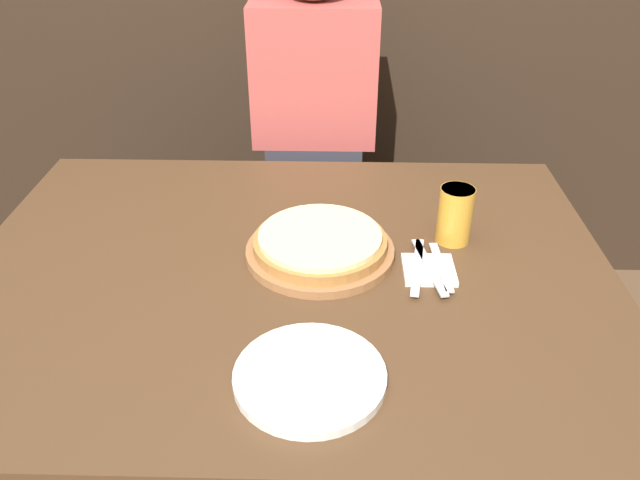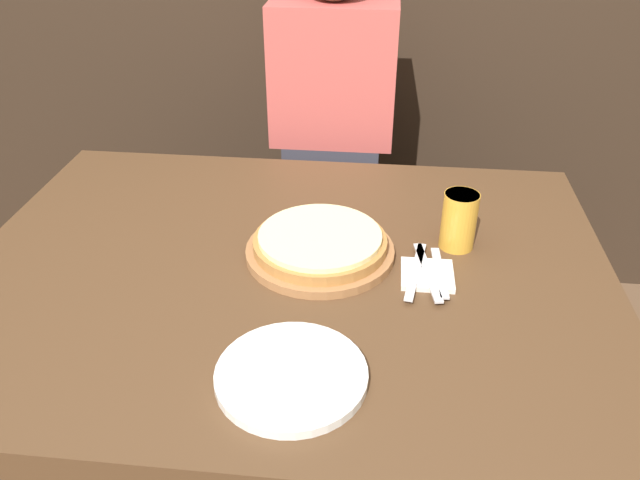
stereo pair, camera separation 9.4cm
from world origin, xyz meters
The scene contains 9 objects.
dining_table centered at (0.00, 0.00, 0.37)m, with size 1.41×1.08×0.74m.
pizza_on_board centered at (0.07, 0.05, 0.77)m, with size 0.33×0.33×0.06m.
beer_glass centered at (0.37, 0.12, 0.82)m, with size 0.08×0.08×0.13m.
dinner_plate centered at (0.06, -0.34, 0.75)m, with size 0.26×0.26×0.02m.
napkin_stack centered at (0.30, -0.01, 0.75)m, with size 0.11×0.11×0.01m.
fork centered at (0.28, -0.01, 0.76)m, with size 0.05×0.21×0.00m.
dinner_knife centered at (0.30, -0.01, 0.76)m, with size 0.06×0.21×0.00m.
spoon centered at (0.33, -0.01, 0.76)m, with size 0.03×0.18×0.00m.
diner_person centered at (0.03, 0.75, 0.65)m, with size 0.38×0.20×1.32m.
Camera 1 is at (0.10, -1.11, 1.51)m, focal length 35.00 mm.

